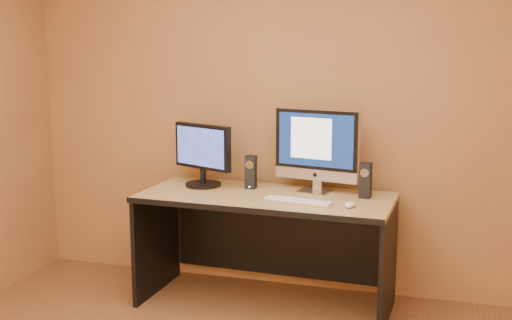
{
  "coord_description": "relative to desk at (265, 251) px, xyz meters",
  "views": [
    {
      "loc": [
        1.03,
        -2.43,
        1.78
      ],
      "look_at": [
        -0.12,
        1.47,
        1.03
      ],
      "focal_mm": 45.0,
      "sensor_mm": 36.0,
      "label": 1
    }
  ],
  "objects": [
    {
      "name": "speaker_left",
      "position": [
        -0.15,
        0.17,
        0.5
      ],
      "size": [
        0.07,
        0.08,
        0.23
      ],
      "primitive_type": null,
      "rotation": [
        0.0,
        0.0,
        0.04
      ],
      "color": "black",
      "rests_on": "desk"
    },
    {
      "name": "cable_a",
      "position": [
        0.31,
        0.28,
        0.39
      ],
      "size": [
        0.07,
        0.22,
        0.01
      ],
      "primitive_type": "cylinder",
      "rotation": [
        1.57,
        0.0,
        0.27
      ],
      "color": "black",
      "rests_on": "desk"
    },
    {
      "name": "speaker_right",
      "position": [
        0.64,
        0.12,
        0.5
      ],
      "size": [
        0.08,
        0.08,
        0.23
      ],
      "primitive_type": null,
      "rotation": [
        0.0,
        0.0,
        -0.1
      ],
      "color": "black",
      "rests_on": "desk"
    },
    {
      "name": "mouse",
      "position": [
        0.59,
        -0.16,
        0.41
      ],
      "size": [
        0.08,
        0.12,
        0.04
      ],
      "primitive_type": "ellipsoid",
      "rotation": [
        0.0,
        0.0,
        -0.18
      ],
      "color": "silver",
      "rests_on": "desk"
    },
    {
      "name": "imac",
      "position": [
        0.29,
        0.18,
        0.68
      ],
      "size": [
        0.63,
        0.33,
        0.58
      ],
      "primitive_type": null,
      "rotation": [
        0.0,
        0.0,
        -0.19
      ],
      "color": "#B0B0B5",
      "rests_on": "desk"
    },
    {
      "name": "second_monitor",
      "position": [
        -0.5,
        0.14,
        0.61
      ],
      "size": [
        0.56,
        0.43,
        0.44
      ],
      "primitive_type": null,
      "rotation": [
        0.0,
        0.0,
        -0.4
      ],
      "color": "black",
      "rests_on": "desk"
    },
    {
      "name": "desk",
      "position": [
        0.0,
        0.0,
        0.0
      ],
      "size": [
        1.7,
        0.8,
        0.77
      ],
      "primitive_type": null,
      "rotation": [
        0.0,
        0.0,
        -0.04
      ],
      "color": "tan",
      "rests_on": "ground"
    },
    {
      "name": "cable_b",
      "position": [
        0.23,
        0.28,
        0.39
      ],
      "size": [
        0.07,
        0.18,
        0.01
      ],
      "primitive_type": "cylinder",
      "rotation": [
        1.57,
        0.0,
        -0.32
      ],
      "color": "black",
      "rests_on": "desk"
    },
    {
      "name": "keyboard",
      "position": [
        0.25,
        -0.13,
        0.4
      ],
      "size": [
        0.46,
        0.19,
        0.02
      ],
      "primitive_type": "cube",
      "rotation": [
        0.0,
        0.0,
        -0.15
      ],
      "color": "silver",
      "rests_on": "desk"
    },
    {
      "name": "walls",
      "position": [
        0.09,
        -1.57,
        0.91
      ],
      "size": [
        4.0,
        4.0,
        2.6
      ],
      "primitive_type": null,
      "color": "olive",
      "rests_on": "ground"
    }
  ]
}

